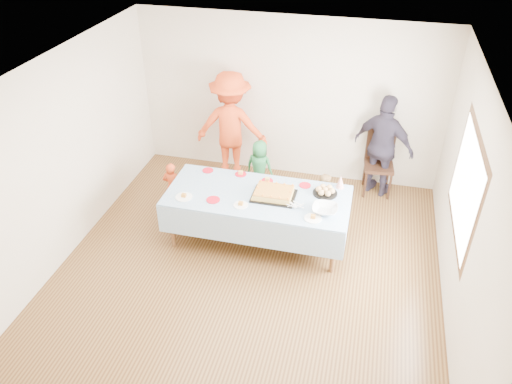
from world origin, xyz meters
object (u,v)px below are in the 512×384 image
dining_chair (379,158)px  adult_left (231,126)px  party_table (258,198)px  birthday_cake (274,194)px

dining_chair → adult_left: (-2.44, -0.13, 0.35)m
party_table → dining_chair: dining_chair is taller
adult_left → party_table: bearing=113.9°
birthday_cake → dining_chair: dining_chair is taller
party_table → dining_chair: 2.39m
birthday_cake → adult_left: size_ratio=0.32×
birthday_cake → dining_chair: size_ratio=0.56×
party_table → adult_left: bearing=117.4°
dining_chair → party_table: bearing=-137.1°
adult_left → birthday_cake: bearing=119.9°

